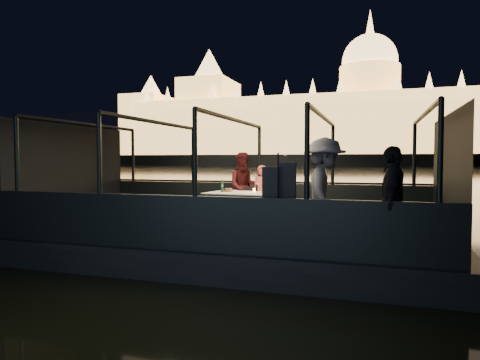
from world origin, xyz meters
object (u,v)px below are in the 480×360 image
(dining_table_central, at_px, (241,210))
(wine_bottle, at_px, (222,185))
(passenger_stripe, at_px, (324,198))
(passenger_dark, at_px, (392,202))
(coat_stand, at_px, (278,197))
(chair_port_left, at_px, (243,203))
(person_man_maroon, at_px, (244,190))
(chair_port_right, at_px, (257,204))
(person_woman_coral, at_px, (262,191))

(dining_table_central, distance_m, wine_bottle, 0.69)
(dining_table_central, bearing_deg, passenger_stripe, -41.89)
(passenger_dark, bearing_deg, coat_stand, -77.33)
(dining_table_central, distance_m, chair_port_left, 0.70)
(chair_port_left, height_order, person_man_maroon, person_man_maroon)
(chair_port_right, height_order, person_man_maroon, person_man_maroon)
(coat_stand, relative_size, wine_bottle, 5.47)
(dining_table_central, xyz_separation_m, passenger_stripe, (2.02, -1.81, 0.47))
(chair_port_left, distance_m, passenger_dark, 4.35)
(passenger_stripe, distance_m, passenger_dark, 1.12)
(person_man_maroon, bearing_deg, wine_bottle, -127.23)
(dining_table_central, xyz_separation_m, person_man_maroon, (-0.22, 0.95, 0.36))
(person_woman_coral, distance_m, passenger_dark, 4.17)
(chair_port_right, bearing_deg, person_man_maroon, 137.02)
(person_man_maroon, bearing_deg, coat_stand, -88.68)
(chair_port_left, relative_size, passenger_dark, 0.48)
(dining_table_central, bearing_deg, person_woman_coral, 73.66)
(dining_table_central, xyz_separation_m, coat_stand, (1.36, -2.39, 0.51))
(chair_port_left, xyz_separation_m, passenger_stripe, (2.18, -2.49, 0.40))
(coat_stand, xyz_separation_m, wine_bottle, (-1.80, 2.39, 0.02))
(person_woman_coral, bearing_deg, passenger_stripe, -58.52)
(chair_port_left, height_order, passenger_dark, passenger_dark)
(wine_bottle, bearing_deg, passenger_stripe, -36.38)
(coat_stand, bearing_deg, person_man_maroon, 115.34)
(wine_bottle, bearing_deg, chair_port_right, 48.75)
(dining_table_central, distance_m, passenger_dark, 3.81)
(passenger_dark, bearing_deg, person_woman_coral, -131.07)
(passenger_stripe, bearing_deg, person_woman_coral, 25.30)
(person_man_maroon, xyz_separation_m, passenger_dark, (3.29, -3.15, 0.10))
(dining_table_central, height_order, wine_bottle, wine_bottle)
(chair_port_right, distance_m, wine_bottle, 1.03)
(dining_table_central, height_order, passenger_dark, passenger_dark)
(person_woman_coral, xyz_separation_m, passenger_dark, (2.81, -3.08, 0.10))
(person_woman_coral, height_order, passenger_dark, passenger_dark)
(dining_table_central, bearing_deg, chair_port_right, 76.23)
(chair_port_left, xyz_separation_m, chair_port_right, (0.33, 0.01, 0.00))
(person_woman_coral, xyz_separation_m, passenger_stripe, (1.76, -2.68, 0.10))
(coat_stand, xyz_separation_m, person_woman_coral, (-1.11, 3.26, -0.15))
(person_woman_coral, bearing_deg, chair_port_right, -117.58)
(person_man_maroon, bearing_deg, passenger_stripe, -74.97)
(chair_port_right, bearing_deg, wine_bottle, -141.30)
(passenger_dark, bearing_deg, chair_port_right, -128.52)
(chair_port_left, bearing_deg, dining_table_central, -78.76)
(chair_port_left, relative_size, passenger_stripe, 0.43)
(person_man_maroon, relative_size, passenger_stripe, 0.90)
(chair_port_left, relative_size, person_man_maroon, 0.48)
(person_woman_coral, distance_m, person_man_maroon, 0.48)
(chair_port_left, relative_size, person_woman_coral, 0.59)
(passenger_dark, bearing_deg, wine_bottle, -115.66)
(chair_port_right, bearing_deg, coat_stand, -78.92)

